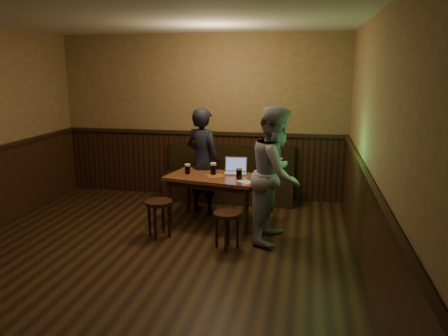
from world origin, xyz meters
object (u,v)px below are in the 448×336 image
object	(u,v)px
bench	(229,183)
pint_right	(239,173)
stool_left	(159,208)
pint_left	(188,169)
pub_table	(215,182)
laptop	(236,169)
person_grey	(276,174)
stool_right	(227,220)
pint_mid	(213,169)
person_suit	(203,161)

from	to	relation	value
bench	pint_right	size ratio (longest dim) A/B	12.68
pint_right	bench	bearing A→B (deg)	106.44
stool_left	pint_right	size ratio (longest dim) A/B	2.91
pint_left	pint_right	distance (m)	0.80
bench	pub_table	world-z (taller)	bench
laptop	person_grey	xyz separation A→B (m)	(0.65, -0.68, 0.11)
pint_right	pub_table	bearing A→B (deg)	159.96
pub_table	stool_right	world-z (taller)	pub_table
pub_table	pint_left	distance (m)	0.44
bench	stool_right	world-z (taller)	bench
stool_right	laptop	world-z (taller)	laptop
pub_table	person_grey	xyz separation A→B (m)	(0.92, -0.47, 0.27)
pub_table	laptop	world-z (taller)	laptop
stool_left	stool_right	distance (m)	0.99
stool_left	person_grey	world-z (taller)	person_grey
pub_table	pint_left	bearing A→B (deg)	-169.43
pub_table	stool_left	size ratio (longest dim) A/B	2.87
stool_left	laptop	distance (m)	1.31
pint_left	pint_mid	distance (m)	0.38
pub_table	pint_mid	bearing A→B (deg)	130.98
stool_left	pint_right	xyz separation A→B (m)	(1.00, 0.54, 0.40)
stool_right	pint_left	xyz separation A→B (m)	(-0.75, 0.88, 0.41)
bench	pub_table	bearing A→B (deg)	-90.00
stool_right	pint_right	world-z (taller)	pint_right
bench	person_grey	xyz separation A→B (m)	(0.92, -1.61, 0.58)
bench	pint_mid	distance (m)	1.19
laptop	person_grey	bearing A→B (deg)	-50.73
person_grey	pint_left	bearing A→B (deg)	79.09
stool_right	pint_mid	xyz separation A→B (m)	(-0.38, 0.94, 0.42)
pub_table	pint_mid	size ratio (longest dim) A/B	8.07
person_suit	person_grey	bearing A→B (deg)	167.40
pint_right	laptop	size ratio (longest dim) A/B	0.50
stool_right	pint_mid	world-z (taller)	pint_mid
pub_table	laptop	xyz separation A→B (m)	(0.27, 0.21, 0.15)
laptop	stool_right	bearing A→B (deg)	-90.23
person_suit	stool_left	bearing A→B (deg)	98.15
bench	stool_left	xyz separation A→B (m)	(-0.62, -1.82, 0.09)
stool_left	stool_right	world-z (taller)	stool_left
bench	stool_left	distance (m)	1.92
pub_table	laptop	bearing A→B (deg)	49.06
bench	pint_mid	world-z (taller)	bench
pint_right	person_suit	xyz separation A→B (m)	(-0.66, 0.59, 0.03)
stool_right	person_grey	bearing A→B (deg)	36.02
pint_left	person_suit	distance (m)	0.46
pint_left	pint_right	xyz separation A→B (m)	(0.78, -0.14, 0.01)
stool_right	pint_right	xyz separation A→B (m)	(0.03, 0.74, 0.42)
stool_left	pint_right	world-z (taller)	pint_right
pub_table	person_grey	distance (m)	1.06
person_suit	pint_right	bearing A→B (deg)	163.20
laptop	person_grey	size ratio (longest dim) A/B	0.19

